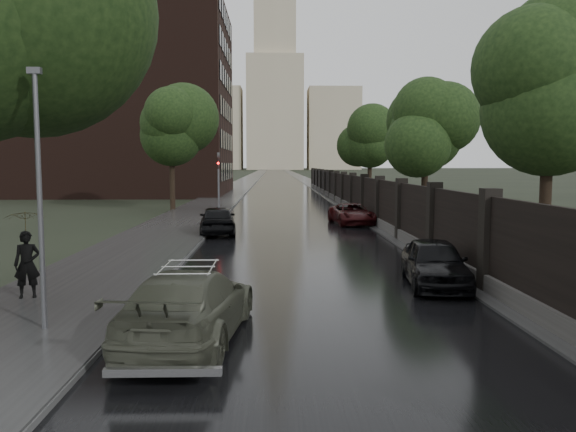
# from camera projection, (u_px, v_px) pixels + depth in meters

# --- Properties ---
(ground) EXTENTS (800.00, 800.00, 0.00)m
(ground) POSITION_uv_depth(u_px,v_px,m) (331.00, 361.00, 9.51)
(ground) COLOR black
(ground) RESTS_ON ground
(road) EXTENTS (8.00, 420.00, 0.02)m
(road) POSITION_uv_depth(u_px,v_px,m) (276.00, 173.00, 198.61)
(road) COLOR black
(road) RESTS_ON ground
(sidewalk_left) EXTENTS (4.00, 420.00, 0.16)m
(sidewalk_left) POSITION_uv_depth(u_px,v_px,m) (259.00, 173.00, 198.45)
(sidewalk_left) COLOR #2D2D2D
(sidewalk_left) RESTS_ON ground
(verge_right) EXTENTS (3.00, 420.00, 0.08)m
(verge_right) POSITION_uv_depth(u_px,v_px,m) (292.00, 173.00, 198.75)
(verge_right) COLOR #2D2D2D
(verge_right) RESTS_ON ground
(fence_right) EXTENTS (0.45, 75.72, 2.70)m
(fence_right) POSITION_uv_depth(u_px,v_px,m) (349.00, 195.00, 41.40)
(fence_right) COLOR #383533
(fence_right) RESTS_ON ground
(tree_left_far) EXTENTS (4.25, 4.25, 7.39)m
(tree_left_far) POSITION_uv_depth(u_px,v_px,m) (171.00, 136.00, 38.67)
(tree_left_far) COLOR black
(tree_left_far) RESTS_ON ground
(tree_right_a) EXTENTS (4.08, 4.08, 7.01)m
(tree_right_a) POSITION_uv_depth(u_px,v_px,m) (549.00, 111.00, 17.20)
(tree_right_a) COLOR black
(tree_right_a) RESTS_ON ground
(tree_right_b) EXTENTS (4.08, 4.08, 7.01)m
(tree_right_b) POSITION_uv_depth(u_px,v_px,m) (426.00, 134.00, 31.14)
(tree_right_b) COLOR black
(tree_right_b) RESTS_ON ground
(tree_right_c) EXTENTS (4.08, 4.08, 7.01)m
(tree_right_c) POSITION_uv_depth(u_px,v_px,m) (370.00, 145.00, 49.05)
(tree_right_c) COLOR black
(tree_right_c) RESTS_ON ground
(lamp_post) EXTENTS (0.25, 0.12, 5.11)m
(lamp_post) POSITION_uv_depth(u_px,v_px,m) (40.00, 199.00, 10.61)
(lamp_post) COLOR #59595E
(lamp_post) RESTS_ON ground
(traffic_light) EXTENTS (0.16, 0.32, 4.00)m
(traffic_light) POSITION_uv_depth(u_px,v_px,m) (219.00, 179.00, 34.05)
(traffic_light) COLOR #59595E
(traffic_light) RESTS_ON ground
(brick_building) EXTENTS (24.00, 18.00, 20.00)m
(brick_building) POSITION_uv_depth(u_px,v_px,m) (114.00, 101.00, 59.86)
(brick_building) COLOR black
(brick_building) RESTS_ON ground
(stalinist_tower) EXTENTS (92.00, 30.00, 159.00)m
(stalinist_tower) POSITION_uv_depth(u_px,v_px,m) (275.00, 99.00, 304.51)
(stalinist_tower) COLOR tan
(stalinist_tower) RESTS_ON ground
(volga_sedan) EXTENTS (2.42, 4.86, 1.36)m
(volga_sedan) POSITION_uv_depth(u_px,v_px,m) (189.00, 305.00, 10.56)
(volga_sedan) COLOR #474A3B
(volga_sedan) RESTS_ON ground
(hatchback_left) EXTENTS (2.04, 4.21, 1.38)m
(hatchback_left) POSITION_uv_depth(u_px,v_px,m) (218.00, 220.00, 26.33)
(hatchback_left) COLOR black
(hatchback_left) RESTS_ON ground
(car_right_near) EXTENTS (1.94, 3.97, 1.30)m
(car_right_near) POSITION_uv_depth(u_px,v_px,m) (435.00, 263.00, 15.21)
(car_right_near) COLOR black
(car_right_near) RESTS_ON ground
(car_right_far) EXTENTS (2.41, 4.40, 1.17)m
(car_right_far) POSITION_uv_depth(u_px,v_px,m) (352.00, 214.00, 30.68)
(car_right_far) COLOR black
(car_right_far) RESTS_ON ground
(pedestrian_umbrella) EXTENTS (1.16, 1.17, 2.50)m
(pedestrian_umbrella) POSITION_uv_depth(u_px,v_px,m) (25.00, 228.00, 13.18)
(pedestrian_umbrella) COLOR black
(pedestrian_umbrella) RESTS_ON sidewalk_left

